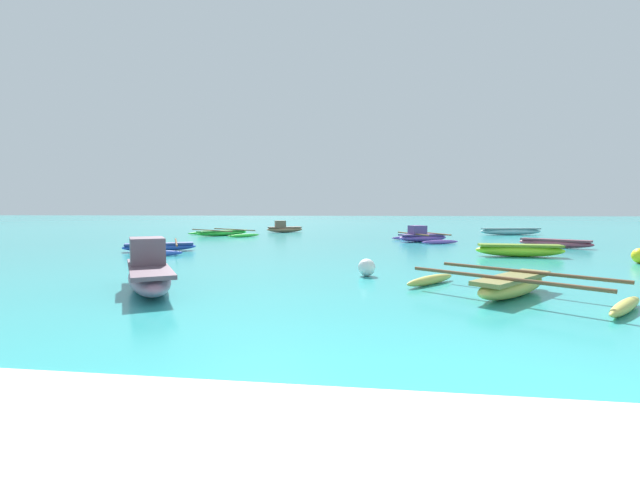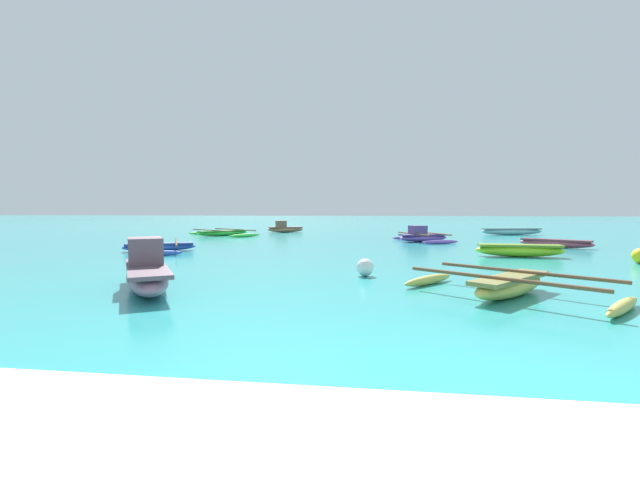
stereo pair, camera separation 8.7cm
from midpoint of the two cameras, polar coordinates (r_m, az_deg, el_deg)
moored_boat_0 at (r=17.97m, az=-20.46°, el=-0.83°), size 3.34×4.44×0.38m
moored_boat_1 at (r=16.35m, az=25.19°, el=-1.20°), size 2.95×0.85×0.43m
moored_boat_2 at (r=31.24m, az=-4.65°, el=1.58°), size 2.67×1.67×0.85m
moored_boat_3 at (r=9.34m, az=-21.86°, el=-3.95°), size 2.44×3.20×1.04m
moored_boat_4 at (r=30.45m, az=24.27°, el=1.08°), size 4.14×1.41×0.44m
moored_boat_5 at (r=21.11m, az=28.99°, el=-0.33°), size 2.70×2.21×0.36m
moored_boat_6 at (r=27.76m, az=-12.66°, el=0.96°), size 5.10×4.56×0.40m
moored_boat_7 at (r=8.78m, az=24.27°, el=-5.55°), size 3.97×3.68×0.44m
moored_boat_8 at (r=22.47m, az=13.61°, el=0.48°), size 3.17×3.89×0.83m
mooring_buoy_0 at (r=10.52m, az=6.27°, el=-3.66°), size 0.43×0.43×0.43m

